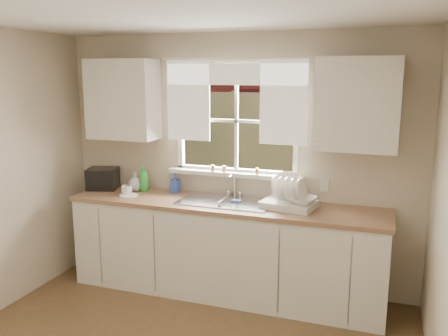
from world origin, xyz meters
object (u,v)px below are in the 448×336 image
(cup, at_px, (127,190))
(black_appliance, at_px, (103,178))
(dish_rack, at_px, (289,199))
(soap_bottle_a, at_px, (144,177))

(cup, relative_size, black_appliance, 0.37)
(dish_rack, height_order, soap_bottle_a, dish_rack)
(dish_rack, bearing_deg, black_appliance, 178.77)
(dish_rack, relative_size, cup, 4.60)
(dish_rack, xyz_separation_m, soap_bottle_a, (-1.55, 0.10, 0.07))
(black_appliance, bearing_deg, cup, -37.09)
(soap_bottle_a, height_order, cup, soap_bottle_a)
(dish_rack, distance_m, black_appliance, 2.00)
(soap_bottle_a, distance_m, cup, 0.23)
(soap_bottle_a, bearing_deg, cup, -119.97)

